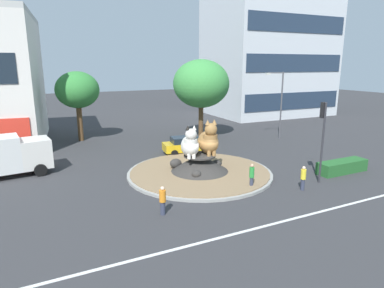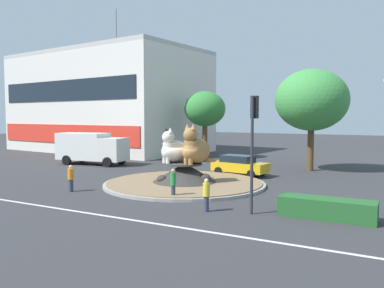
{
  "view_description": "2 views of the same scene",
  "coord_description": "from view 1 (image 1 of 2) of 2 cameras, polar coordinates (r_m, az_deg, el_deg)",
  "views": [
    {
      "loc": [
        -10.93,
        -20.99,
        7.97
      ],
      "look_at": [
        -0.19,
        0.91,
        2.12
      ],
      "focal_mm": 31.26,
      "sensor_mm": 36.0,
      "label": 1
    },
    {
      "loc": [
        12.75,
        -22.52,
        4.58
      ],
      "look_at": [
        1.35,
        -1.45,
        2.88
      ],
      "focal_mm": 36.79,
      "sensor_mm": 36.0,
      "label": 2
    }
  ],
  "objects": [
    {
      "name": "ground_plane",
      "position": [
        24.97,
        1.31,
        -5.12
      ],
      "size": [
        160.0,
        160.0,
        0.0
      ],
      "primitive_type": "plane",
      "color": "#333335"
    },
    {
      "name": "lane_centreline",
      "position": [
        18.23,
        14.42,
        -12.88
      ],
      "size": [
        112.0,
        0.2,
        0.01
      ],
      "primitive_type": "cube",
      "color": "silver",
      "rests_on": "ground"
    },
    {
      "name": "roundabout_island",
      "position": [
        24.83,
        1.29,
        -4.1
      ],
      "size": [
        10.69,
        10.69,
        1.48
      ],
      "color": "gray",
      "rests_on": "ground"
    },
    {
      "name": "cat_statue_white",
      "position": [
        23.9,
        -0.3,
        -0.14
      ],
      "size": [
        2.08,
        2.44,
        2.36
      ],
      "rotation": [
        0.0,
        0.0,
        -1.88
      ],
      "color": "silver",
      "rests_on": "roundabout_island"
    },
    {
      "name": "cat_statue_tabby",
      "position": [
        24.71,
        2.87,
        0.54
      ],
      "size": [
        2.0,
        2.63,
        2.63
      ],
      "rotation": [
        0.0,
        0.0,
        -1.76
      ],
      "color": "#9E703D",
      "rests_on": "roundabout_island"
    },
    {
      "name": "traffic_light_mast",
      "position": [
        23.98,
        21.41,
        2.6
      ],
      "size": [
        0.35,
        0.46,
        5.52
      ],
      "rotation": [
        0.0,
        0.0,
        1.45
      ],
      "color": "#2D2D33",
      "rests_on": "ground"
    },
    {
      "name": "office_tower",
      "position": [
        56.74,
        13.05,
        18.76
      ],
      "size": [
        18.35,
        13.81,
        27.0
      ],
      "rotation": [
        0.0,
        0.0,
        -0.02
      ],
      "color": "silver",
      "rests_on": "ground"
    },
    {
      "name": "clipped_hedge_strip",
      "position": [
        27.6,
        24.21,
        -3.54
      ],
      "size": [
        4.19,
        1.2,
        0.9
      ],
      "primitive_type": "cube",
      "color": "#235B28",
      "rests_on": "ground"
    },
    {
      "name": "broadleaf_tree_behind_island",
      "position": [
        36.26,
        1.57,
        10.21
      ],
      "size": [
        6.02,
        6.02,
        8.48
      ],
      "color": "brown",
      "rests_on": "ground"
    },
    {
      "name": "second_tree_near_tower",
      "position": [
        36.87,
        -18.97,
        8.66
      ],
      "size": [
        4.44,
        4.44,
        7.26
      ],
      "color": "brown",
      "rests_on": "ground"
    },
    {
      "name": "streetlight_arm",
      "position": [
        37.25,
        14.73,
        7.22
      ],
      "size": [
        2.23,
        0.29,
        7.18
      ],
      "rotation": [
        0.0,
        0.0,
        3.09
      ],
      "color": "#4C4C51",
      "rests_on": "ground"
    },
    {
      "name": "pedestrian_orange_shirt",
      "position": [
        18.29,
        -5.03,
        -9.49
      ],
      "size": [
        0.36,
        0.36,
        1.62
      ],
      "rotation": [
        0.0,
        0.0,
        2.87
      ],
      "color": "#33384C",
      "rests_on": "ground"
    },
    {
      "name": "pedestrian_green_shirt",
      "position": [
        22.15,
        10.15,
        -5.32
      ],
      "size": [
        0.32,
        0.32,
        1.7
      ],
      "rotation": [
        0.0,
        0.0,
        4.45
      ],
      "color": "#33384C",
      "rests_on": "ground"
    },
    {
      "name": "pedestrian_yellow_shirt",
      "position": [
        22.78,
        18.44,
        -5.45
      ],
      "size": [
        0.33,
        0.33,
        1.61
      ],
      "rotation": [
        0.0,
        0.0,
        6.22
      ],
      "color": "#33384C",
      "rests_on": "ground"
    },
    {
      "name": "hatchback_near_shophouse",
      "position": [
        30.39,
        -0.96,
        -0.12
      ],
      "size": [
        4.49,
        2.42,
        1.56
      ],
      "rotation": [
        0.0,
        0.0,
        -0.14
      ],
      "color": "gold",
      "rests_on": "ground"
    }
  ]
}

